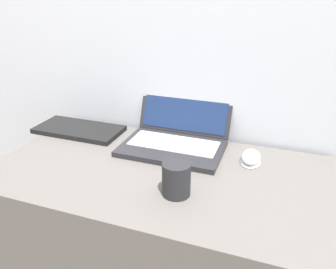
% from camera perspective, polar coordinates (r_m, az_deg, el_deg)
% --- Properties ---
extents(wall_back, '(7.00, 0.04, 2.50)m').
position_cam_1_polar(wall_back, '(1.29, 4.07, 20.43)').
color(wall_back, silver).
rests_on(wall_back, ground_plane).
extents(desk, '(1.14, 0.60, 0.77)m').
position_cam_1_polar(desk, '(1.36, -1.37, -20.31)').
color(desk, '#5B5651').
rests_on(desk, ground_plane).
extents(laptop, '(0.38, 0.34, 0.24)m').
position_cam_1_polar(laptop, '(1.27, 1.62, 0.53)').
color(laptop, '#232326').
rests_on(laptop, desk).
extents(drink_cup, '(0.09, 0.09, 0.10)m').
position_cam_1_polar(drink_cup, '(0.97, 1.47, -7.65)').
color(drink_cup, '#232326').
rests_on(drink_cup, desk).
extents(computer_mouse, '(0.07, 0.11, 0.04)m').
position_cam_1_polar(computer_mouse, '(1.19, 14.24, -3.91)').
color(computer_mouse, white).
rests_on(computer_mouse, desk).
extents(external_keyboard, '(0.37, 0.17, 0.02)m').
position_cam_1_polar(external_keyboard, '(1.45, -15.23, 0.84)').
color(external_keyboard, black).
rests_on(external_keyboard, desk).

